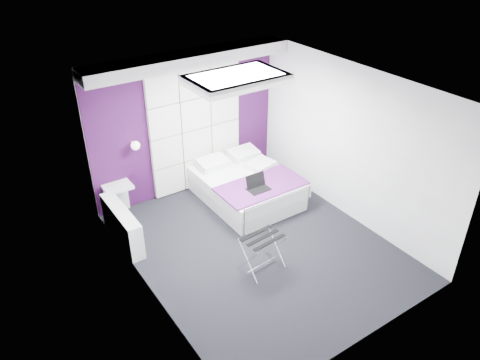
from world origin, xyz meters
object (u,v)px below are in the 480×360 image
at_px(radiator, 122,225).
at_px(luggage_rack, 262,253).
at_px(nightstand, 118,187).
at_px(bed, 246,186).
at_px(laptop, 257,185).
at_px(wall_lamp, 135,145).

bearing_deg(radiator, luggage_rack, -50.47).
xyz_separation_m(nightstand, luggage_rack, (1.20, -2.46, -0.28)).
bearing_deg(bed, radiator, 178.22).
xyz_separation_m(bed, laptop, (-0.12, -0.49, 0.30)).
bearing_deg(wall_lamp, nightstand, -174.29).
bearing_deg(wall_lamp, laptop, -40.30).
bearing_deg(laptop, luggage_rack, -122.40).
distance_m(wall_lamp, bed, 2.10).
relative_size(radiator, bed, 0.66).
height_order(radiator, luggage_rack, radiator).
height_order(radiator, laptop, laptop).
bearing_deg(wall_lamp, radiator, -130.10).
bearing_deg(bed, laptop, -104.15).
bearing_deg(luggage_rack, bed, 56.98).
relative_size(bed, laptop, 5.00).
distance_m(bed, laptop, 0.58).
relative_size(radiator, nightstand, 2.60).
bearing_deg(laptop, bed, 75.85).
relative_size(nightstand, luggage_rack, 0.81).
relative_size(bed, luggage_rack, 3.18).
bearing_deg(nightstand, radiator, -108.43).
relative_size(radiator, luggage_rack, 2.11).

